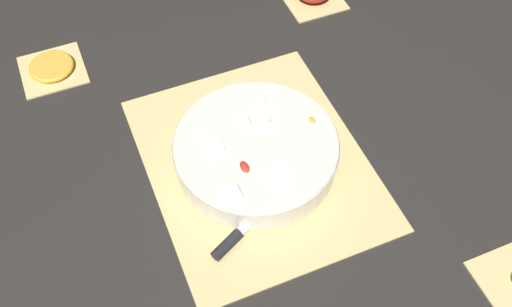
{
  "coord_description": "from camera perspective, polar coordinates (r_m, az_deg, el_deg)",
  "views": [
    {
      "loc": [
        0.56,
        -0.23,
        0.84
      ],
      "look_at": [
        0.0,
        0.0,
        0.03
      ],
      "focal_mm": 42.0,
      "sensor_mm": 36.0,
      "label": 1
    }
  ],
  "objects": [
    {
      "name": "fruit_salad_bowl",
      "position": [
        1.0,
        -0.03,
        0.33
      ],
      "size": [
        0.28,
        0.28,
        0.07
      ],
      "color": "silver",
      "rests_on": "bamboo_mat_center"
    },
    {
      "name": "ground_plane",
      "position": [
        1.03,
        0.0,
        -0.91
      ],
      "size": [
        6.0,
        6.0,
        0.0
      ],
      "primitive_type": "plane",
      "color": "black"
    },
    {
      "name": "paring_knife",
      "position": [
        0.93,
        -2.48,
        -8.39
      ],
      "size": [
        0.08,
        0.13,
        0.02
      ],
      "color": "silver",
      "rests_on": "bamboo_mat_center"
    },
    {
      "name": "orange_slice_whole",
      "position": [
        1.24,
        -18.9,
        7.85
      ],
      "size": [
        0.09,
        0.09,
        0.01
      ],
      "color": "#F9A338",
      "rests_on": "coaster_mat_near_left"
    },
    {
      "name": "coaster_mat_near_left",
      "position": [
        1.24,
        -18.8,
        7.59
      ],
      "size": [
        0.12,
        0.12,
        0.01
      ],
      "color": "#D6B775",
      "rests_on": "ground_plane"
    },
    {
      "name": "bamboo_mat_center",
      "position": [
        1.03,
        0.0,
        -0.81
      ],
      "size": [
        0.44,
        0.36,
        0.01
      ],
      "color": "#D6B775",
      "rests_on": "ground_plane"
    }
  ]
}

